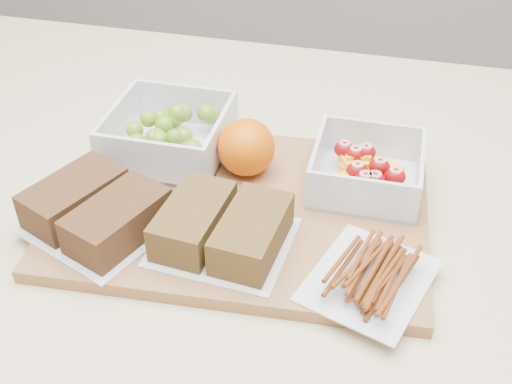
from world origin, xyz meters
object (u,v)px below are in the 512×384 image
grape_container (171,134)px  fruit_container (366,172)px  orange (246,147)px  sandwich_bag_center (223,228)px  cutting_board (242,209)px  pretzel_bag (371,271)px  sandwich_bag_left (96,210)px

grape_container → fruit_container: (0.25, -0.01, -0.01)m
orange → sandwich_bag_center: orange is taller
cutting_board → pretzel_bag: bearing=-33.6°
fruit_container → cutting_board: bearing=-152.8°
grape_container → sandwich_bag_center: size_ratio=0.94×
grape_container → sandwich_bag_left: grape_container is taller
sandwich_bag_center → orange: bearing=93.6°
sandwich_bag_left → cutting_board: bearing=27.2°
cutting_board → pretzel_bag: (0.15, -0.09, 0.02)m
orange → fruit_container: bearing=2.0°
grape_container → sandwich_bag_center: bearing=-53.8°
cutting_board → sandwich_bag_left: sandwich_bag_left is taller
fruit_container → sandwich_bag_left: fruit_container is taller
grape_container → fruit_container: size_ratio=1.13×
cutting_board → grape_container: grape_container is taller
cutting_board → sandwich_bag_center: size_ratio=2.79×
grape_container → sandwich_bag_left: 0.16m
cutting_board → sandwich_bag_center: sandwich_bag_center is taller
orange → sandwich_bag_left: 0.19m
orange → sandwich_bag_left: orange is taller
grape_container → sandwich_bag_left: (-0.03, -0.16, -0.00)m
orange → cutting_board: bearing=-79.8°
sandwich_bag_left → sandwich_bag_center: (0.14, 0.01, -0.00)m
orange → pretzel_bag: bearing=-42.5°
cutting_board → grape_container: size_ratio=2.97×
cutting_board → fruit_container: bearing=23.4°
sandwich_bag_left → sandwich_bag_center: sandwich_bag_left is taller
orange → sandwich_bag_left: bearing=-134.1°
cutting_board → sandwich_bag_center: 0.08m
fruit_container → pretzel_bag: 0.16m
pretzel_bag → fruit_container: bearing=98.0°
fruit_container → sandwich_bag_center: fruit_container is taller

